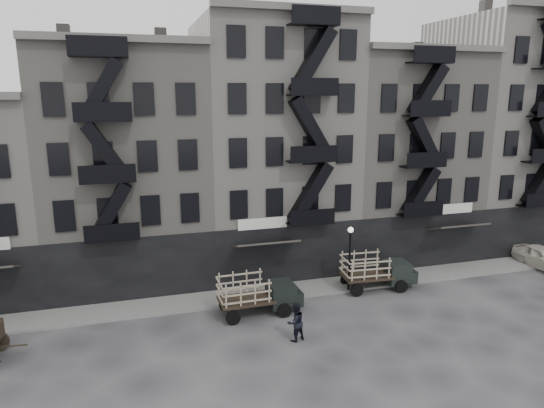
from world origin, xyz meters
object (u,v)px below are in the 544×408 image
object	(u,v)px
stake_truck_east	(377,269)
pedestrian_mid	(295,322)
stake_truck_west	(258,291)
car_east	(543,258)

from	to	relation	value
stake_truck_east	pedestrian_mid	bearing A→B (deg)	-141.42
stake_truck_west	pedestrian_mid	size ratio (longest dim) A/B	2.36
stake_truck_west	stake_truck_east	size ratio (longest dim) A/B	0.98
car_east	pedestrian_mid	bearing A→B (deg)	-166.95
stake_truck_east	pedestrian_mid	world-z (taller)	stake_truck_east
stake_truck_west	car_east	bearing A→B (deg)	2.16
stake_truck_west	stake_truck_east	distance (m)	8.35
stake_truck_west	stake_truck_east	world-z (taller)	stake_truck_east
stake_truck_east	pedestrian_mid	distance (m)	8.67
car_east	pedestrian_mid	world-z (taller)	pedestrian_mid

